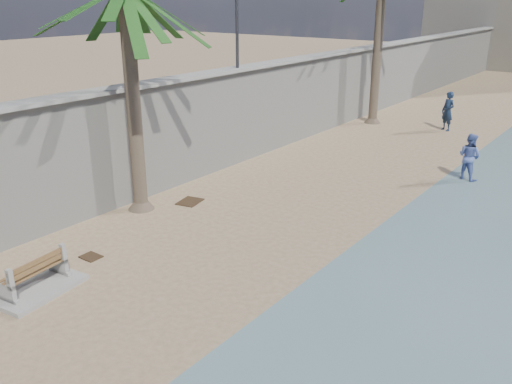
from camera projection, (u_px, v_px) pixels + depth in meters
The scene contains 8 objects.
ground_plane at pixel (35, 375), 9.28m from camera, with size 140.00×140.00×0.00m, color #94795A.
seawall at pixel (338, 90), 26.64m from camera, with size 0.45×70.00×3.50m, color gray.
wall_cap at pixel (340, 52), 26.03m from camera, with size 0.80×70.00×0.12m, color gray.
bench_far at pixel (34, 276), 11.84m from camera, with size 1.53×2.05×0.80m.
person_a at pixel (448, 108), 25.71m from camera, with size 0.77×0.52×2.13m, color #142238.
person_b at pixel (470, 154), 18.86m from camera, with size 0.88×0.68×1.83m, color #5163A9.
debris_c at pixel (190, 202), 17.04m from camera, with size 0.78×0.63×0.03m, color #382616.
debris_d at pixel (91, 257), 13.45m from camera, with size 0.50×0.40×0.03m, color #382616.
Camera 1 is at (7.62, -3.83, 6.14)m, focal length 38.00 mm.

